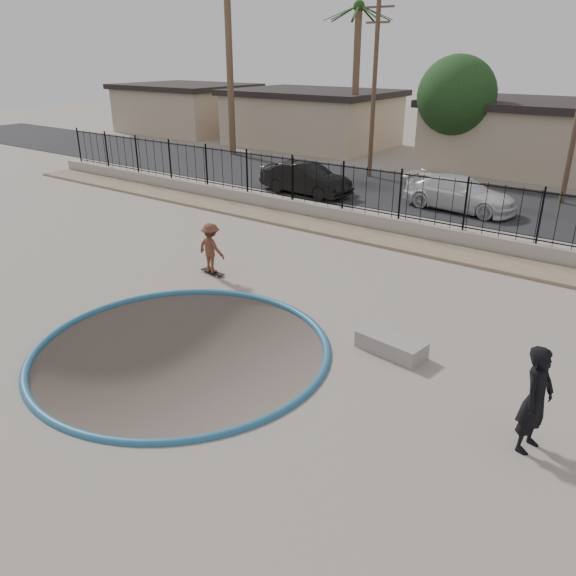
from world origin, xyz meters
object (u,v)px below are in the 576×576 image
(skateboard, at_px, (213,272))
(car_c, at_px, (460,194))
(skater, at_px, (211,251))
(car_a, at_px, (304,175))
(videographer, at_px, (536,400))
(concrete_ledge, at_px, (391,345))
(car_b, at_px, (307,179))

(skateboard, height_order, car_c, car_c)
(skater, height_order, car_a, car_a)
(videographer, bearing_deg, skater, 85.06)
(concrete_ledge, height_order, car_c, car_c)
(car_a, bearing_deg, videographer, -138.69)
(skater, bearing_deg, car_c, -103.49)
(car_a, bearing_deg, skateboard, -164.47)
(skater, xyz_separation_m, concrete_ledge, (6.80, -1.18, -0.58))
(skateboard, distance_m, car_b, 11.01)
(skater, distance_m, car_a, 11.67)
(concrete_ledge, bearing_deg, car_a, 131.95)
(skateboard, xyz_separation_m, car_c, (3.43, 12.00, 0.69))
(skater, relative_size, skateboard, 1.65)
(car_b, bearing_deg, skater, -156.78)
(car_a, bearing_deg, car_c, -86.87)
(car_c, bearing_deg, car_b, 108.11)
(car_a, xyz_separation_m, car_c, (7.52, 1.07, -0.05))
(concrete_ledge, relative_size, car_a, 0.35)
(concrete_ledge, distance_m, car_b, 15.54)
(skateboard, bearing_deg, car_c, 80.57)
(videographer, bearing_deg, car_b, 56.71)
(skater, distance_m, videographer, 10.68)
(skateboard, distance_m, car_a, 11.69)
(skater, distance_m, skateboard, 0.71)
(car_b, bearing_deg, skateboard, -156.78)
(skater, height_order, car_c, skater)
(videographer, distance_m, car_b, 19.15)
(car_c, bearing_deg, skateboard, 169.23)
(car_b, bearing_deg, videographer, -129.28)
(videographer, xyz_separation_m, car_b, (-13.84, 13.23, -0.23))
(videographer, height_order, car_a, videographer)
(car_a, xyz_separation_m, car_b, (0.54, -0.53, -0.04))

